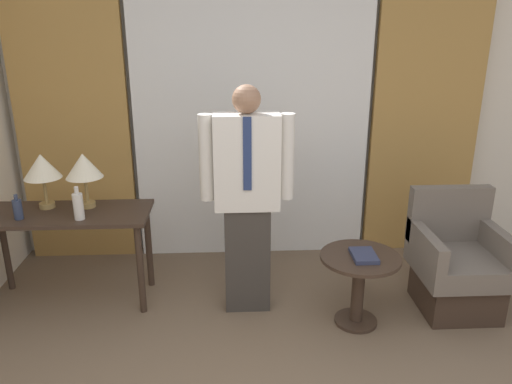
% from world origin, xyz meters
% --- Properties ---
extents(wall_back, '(10.00, 0.06, 2.70)m').
position_xyz_m(wall_back, '(0.00, 3.08, 1.35)').
color(wall_back, silver).
rests_on(wall_back, ground_plane).
extents(curtain_sheer_center, '(2.03, 0.06, 2.58)m').
position_xyz_m(curtain_sheer_center, '(0.00, 2.95, 1.29)').
color(curtain_sheer_center, white).
rests_on(curtain_sheer_center, ground_plane).
extents(curtain_drape_left, '(0.95, 0.06, 2.58)m').
position_xyz_m(curtain_drape_left, '(-1.53, 2.95, 1.29)').
color(curtain_drape_left, '#B28442').
rests_on(curtain_drape_left, ground_plane).
extents(curtain_drape_right, '(0.95, 0.06, 2.58)m').
position_xyz_m(curtain_drape_right, '(1.53, 2.95, 1.29)').
color(curtain_drape_right, '#B28442').
rests_on(curtain_drape_right, ground_plane).
extents(desk, '(1.24, 0.52, 0.73)m').
position_xyz_m(desk, '(-1.42, 2.14, 0.62)').
color(desk, '#38281E').
rests_on(desk, ground_plane).
extents(table_lamp_left, '(0.27, 0.27, 0.41)m').
position_xyz_m(table_lamp_left, '(-1.57, 2.25, 1.04)').
color(table_lamp_left, '#9E7F47').
rests_on(table_lamp_left, desk).
extents(table_lamp_right, '(0.27, 0.27, 0.41)m').
position_xyz_m(table_lamp_right, '(-1.27, 2.25, 1.04)').
color(table_lamp_right, '#9E7F47').
rests_on(table_lamp_right, desk).
extents(bottle_near_edge, '(0.06, 0.06, 0.18)m').
position_xyz_m(bottle_near_edge, '(-1.69, 2.03, 0.80)').
color(bottle_near_edge, '#2D3851').
rests_on(bottle_near_edge, desk).
extents(bottle_by_lamp, '(0.07, 0.07, 0.24)m').
position_xyz_m(bottle_by_lamp, '(-1.26, 2.01, 0.83)').
color(bottle_by_lamp, silver).
rests_on(bottle_by_lamp, desk).
extents(person, '(0.66, 0.22, 1.66)m').
position_xyz_m(person, '(-0.08, 1.98, 0.90)').
color(person, '#38332D').
rests_on(person, ground_plane).
extents(armchair, '(0.61, 0.63, 0.88)m').
position_xyz_m(armchair, '(1.47, 1.90, 0.33)').
color(armchair, '#38281E').
rests_on(armchair, ground_plane).
extents(side_table, '(0.55, 0.55, 0.53)m').
position_xyz_m(side_table, '(0.69, 1.72, 0.36)').
color(side_table, '#38281E').
rests_on(side_table, ground_plane).
extents(book, '(0.16, 0.23, 0.03)m').
position_xyz_m(book, '(0.71, 1.70, 0.54)').
color(book, '#2D334C').
rests_on(book, side_table).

